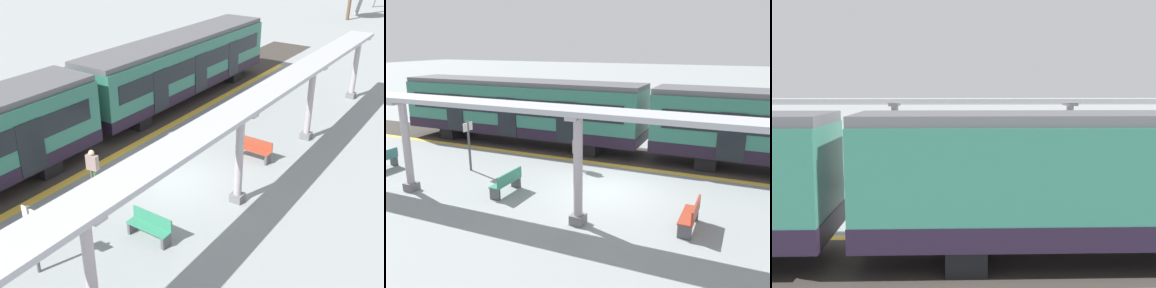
# 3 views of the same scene
# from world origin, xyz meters

# --- Properties ---
(ground_plane) EXTENTS (176.00, 176.00, 0.00)m
(ground_plane) POSITION_xyz_m (0.00, 0.00, 0.00)
(ground_plane) COLOR gray
(tactile_edge_strip) EXTENTS (0.39, 33.65, 0.01)m
(tactile_edge_strip) POSITION_xyz_m (-3.11, 0.00, 0.00)
(tactile_edge_strip) COLOR yellow
(tactile_edge_strip) RESTS_ON ground
(trackbed) EXTENTS (3.20, 45.65, 0.01)m
(trackbed) POSITION_xyz_m (-4.91, 0.00, 0.00)
(trackbed) COLOR #38332D
(trackbed) RESTS_ON ground
(train_near_carriage) EXTENTS (2.65, 13.71, 3.48)m
(train_near_carriage) POSITION_xyz_m (-4.90, -6.73, 1.83)
(train_near_carriage) COLOR #2B6856
(train_near_carriage) RESTS_ON ground
(canopy_pillar_second) EXTENTS (1.10, 0.44, 3.44)m
(canopy_pillar_second) POSITION_xyz_m (2.86, -6.75, 1.75)
(canopy_pillar_second) COLOR slate
(canopy_pillar_second) RESTS_ON ground
(canopy_pillar_third) EXTENTS (1.10, 0.44, 3.44)m
(canopy_pillar_third) POSITION_xyz_m (2.86, 0.14, 1.75)
(canopy_pillar_third) COLOR slate
(canopy_pillar_third) RESTS_ON ground
(canopy_beam) EXTENTS (1.20, 26.82, 0.16)m
(canopy_beam) POSITION_xyz_m (2.86, -0.01, 3.52)
(canopy_beam) COLOR #A8AAB2
(canopy_beam) RESTS_ON canopy_pillar_nearest
(bench_mid_platform) EXTENTS (1.51, 0.47, 0.86)m
(bench_mid_platform) POSITION_xyz_m (1.82, 3.37, 0.44)
(bench_mid_platform) COLOR #983A25
(bench_mid_platform) RESTS_ON ground
(bench_far_end) EXTENTS (1.50, 0.45, 0.86)m
(bench_far_end) POSITION_xyz_m (1.67, -3.23, 0.44)
(bench_far_end) COLOR #318160
(bench_far_end) RESTS_ON ground
(platform_info_sign) EXTENTS (0.56, 0.10, 2.20)m
(platform_info_sign) POSITION_xyz_m (0.06, -6.23, 1.33)
(platform_info_sign) COLOR #4C4C51
(platform_info_sign) RESTS_ON ground
(passenger_waiting_near_edge) EXTENTS (0.48, 0.26, 1.56)m
(passenger_waiting_near_edge) POSITION_xyz_m (-1.94, -2.07, 0.98)
(passenger_waiting_near_edge) COLOR #475E3E
(passenger_waiting_near_edge) RESTS_ON ground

